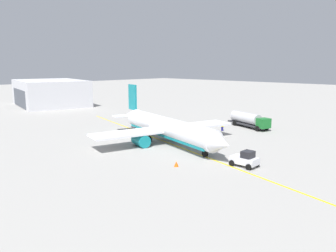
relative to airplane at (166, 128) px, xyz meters
The scene contains 9 objects.
ground_plane 2.61m from the airplane, 14.26° to the right, with size 400.00×400.00×0.00m, color #9E9B96.
airplane is the anchor object (origin of this frame).
fuel_tanker 22.76m from the airplane, 82.55° to the left, with size 11.52×6.00×3.15m.
pushback_tug 17.78m from the airplane, ahead, with size 3.61×2.31×2.20m.
refueling_worker 15.61m from the airplane, 86.33° to the left, with size 0.63×0.58×1.71m.
safety_cone_nose 14.83m from the airplane, 11.58° to the left, with size 0.50×0.50×0.55m, color #F2590F.
safety_cone_wingtip 14.45m from the airplane, 40.23° to the right, with size 0.64×0.64×0.71m, color #F2590F.
distant_hangar 67.16m from the airplane, 169.82° to the left, with size 30.44×24.72×8.39m.
taxi_line_marking 2.60m from the airplane, 14.26° to the right, with size 72.77×0.30×0.01m, color yellow.
Camera 1 is at (39.65, -40.82, 13.50)m, focal length 35.72 mm.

